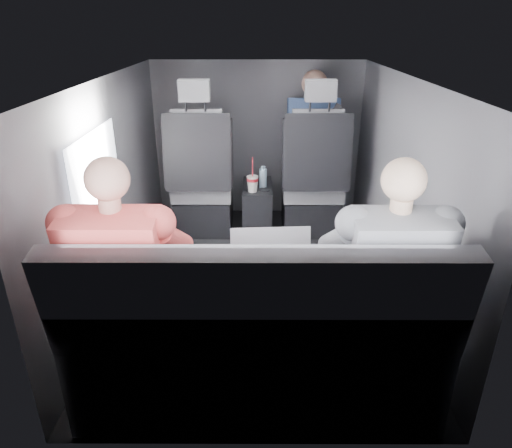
{
  "coord_description": "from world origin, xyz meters",
  "views": [
    {
      "loc": [
        -0.0,
        -2.69,
        1.65
      ],
      "look_at": [
        -0.01,
        -0.05,
        0.47
      ],
      "focal_mm": 32.0,
      "sensor_mm": 36.0,
      "label": 1
    }
  ],
  "objects_px": {
    "laptop_white": "(128,258)",
    "passenger_front_right": "(312,136)",
    "rear_bench": "(257,349)",
    "soda_cup": "(253,183)",
    "laptop_black": "(384,256)",
    "front_seat_right": "(312,187)",
    "passenger_rear_right": "(382,279)",
    "center_console": "(257,208)",
    "front_seat_left": "(202,187)",
    "passenger_rear_left": "(129,278)",
    "water_bottle": "(263,178)",
    "laptop_silver": "(270,259)"
  },
  "relations": [
    {
      "from": "laptop_white",
      "to": "passenger_front_right",
      "type": "height_order",
      "value": "passenger_front_right"
    },
    {
      "from": "passenger_rear_left",
      "to": "passenger_front_right",
      "type": "xyz_separation_m",
      "value": [
        1.02,
        2.06,
        0.14
      ]
    },
    {
      "from": "front_seat_right",
      "to": "laptop_white",
      "type": "bearing_deg",
      "value": -122.6
    },
    {
      "from": "water_bottle",
      "to": "laptop_silver",
      "type": "xyz_separation_m",
      "value": [
        0.01,
        -1.65,
        0.15
      ]
    },
    {
      "from": "rear_bench",
      "to": "water_bottle",
      "type": "bearing_deg",
      "value": 88.63
    },
    {
      "from": "passenger_rear_right",
      "to": "front_seat_right",
      "type": "bearing_deg",
      "value": 93.02
    },
    {
      "from": "soda_cup",
      "to": "passenger_rear_right",
      "type": "height_order",
      "value": "passenger_rear_right"
    },
    {
      "from": "water_bottle",
      "to": "laptop_white",
      "type": "bearing_deg",
      "value": -111.71
    },
    {
      "from": "soda_cup",
      "to": "laptop_white",
      "type": "distance_m",
      "value": 1.65
    },
    {
      "from": "laptop_silver",
      "to": "passenger_rear_left",
      "type": "distance_m",
      "value": 0.64
    },
    {
      "from": "water_bottle",
      "to": "laptop_black",
      "type": "bearing_deg",
      "value": -71.27
    },
    {
      "from": "laptop_black",
      "to": "rear_bench",
      "type": "bearing_deg",
      "value": -155.78
    },
    {
      "from": "front_seat_right",
      "to": "water_bottle",
      "type": "xyz_separation_m",
      "value": [
        -0.4,
        -0.01,
        0.08
      ]
    },
    {
      "from": "laptop_silver",
      "to": "passenger_rear_right",
      "type": "distance_m",
      "value": 0.51
    },
    {
      "from": "soda_cup",
      "to": "passenger_rear_right",
      "type": "xyz_separation_m",
      "value": [
        0.58,
        -1.7,
        0.15
      ]
    },
    {
      "from": "soda_cup",
      "to": "passenger_rear_right",
      "type": "bearing_deg",
      "value": -71.03
    },
    {
      "from": "soda_cup",
      "to": "laptop_black",
      "type": "xyz_separation_m",
      "value": [
        0.63,
        -1.53,
        0.17
      ]
    },
    {
      "from": "center_console",
      "to": "passenger_rear_left",
      "type": "height_order",
      "value": "passenger_rear_left"
    },
    {
      "from": "center_console",
      "to": "rear_bench",
      "type": "relative_size",
      "value": 0.3
    },
    {
      "from": "center_console",
      "to": "passenger_rear_left",
      "type": "distance_m",
      "value": 1.97
    },
    {
      "from": "rear_bench",
      "to": "soda_cup",
      "type": "xyz_separation_m",
      "value": [
        -0.04,
        1.79,
        0.16
      ]
    },
    {
      "from": "center_console",
      "to": "laptop_black",
      "type": "distance_m",
      "value": 1.83
    },
    {
      "from": "laptop_silver",
      "to": "passenger_front_right",
      "type": "distance_m",
      "value": 1.96
    },
    {
      "from": "laptop_white",
      "to": "laptop_black",
      "type": "relative_size",
      "value": 1.12
    },
    {
      "from": "laptop_white",
      "to": "laptop_silver",
      "type": "xyz_separation_m",
      "value": [
        0.67,
        -0.01,
        0.0
      ]
    },
    {
      "from": "front_seat_left",
      "to": "passenger_rear_right",
      "type": "height_order",
      "value": "front_seat_left"
    },
    {
      "from": "laptop_black",
      "to": "water_bottle",
      "type": "bearing_deg",
      "value": 108.73
    },
    {
      "from": "passenger_rear_left",
      "to": "rear_bench",
      "type": "bearing_deg",
      "value": -9.68
    },
    {
      "from": "front_seat_right",
      "to": "laptop_black",
      "type": "distance_m",
      "value": 1.66
    },
    {
      "from": "water_bottle",
      "to": "laptop_white",
      "type": "relative_size",
      "value": 0.4
    },
    {
      "from": "water_bottle",
      "to": "soda_cup",
      "type": "bearing_deg",
      "value": -131.36
    },
    {
      "from": "front_seat_left",
      "to": "laptop_black",
      "type": "distance_m",
      "value": 1.95
    },
    {
      "from": "soda_cup",
      "to": "passenger_rear_left",
      "type": "distance_m",
      "value": 1.78
    },
    {
      "from": "laptop_white",
      "to": "passenger_front_right",
      "type": "distance_m",
      "value": 2.19
    },
    {
      "from": "laptop_black",
      "to": "center_console",
      "type": "bearing_deg",
      "value": 109.54
    },
    {
      "from": "front_seat_left",
      "to": "front_seat_right",
      "type": "xyz_separation_m",
      "value": [
        0.9,
        0.0,
        0.0
      ]
    },
    {
      "from": "front_seat_right",
      "to": "passenger_front_right",
      "type": "relative_size",
      "value": 1.47
    },
    {
      "from": "water_bottle",
      "to": "passenger_rear_right",
      "type": "distance_m",
      "value": 1.86
    },
    {
      "from": "water_bottle",
      "to": "passenger_front_right",
      "type": "bearing_deg",
      "value": 33.51
    },
    {
      "from": "laptop_black",
      "to": "passenger_front_right",
      "type": "height_order",
      "value": "passenger_front_right"
    },
    {
      "from": "laptop_black",
      "to": "passenger_front_right",
      "type": "xyz_separation_m",
      "value": [
        -0.14,
        1.89,
        0.12
      ]
    },
    {
      "from": "front_seat_right",
      "to": "front_seat_left",
      "type": "bearing_deg",
      "value": 180.0
    },
    {
      "from": "center_console",
      "to": "passenger_front_right",
      "type": "height_order",
      "value": "passenger_front_right"
    },
    {
      "from": "front_seat_left",
      "to": "soda_cup",
      "type": "distance_m",
      "value": 0.43
    },
    {
      "from": "passenger_front_right",
      "to": "center_console",
      "type": "bearing_deg",
      "value": -154.48
    },
    {
      "from": "front_seat_right",
      "to": "laptop_silver",
      "type": "height_order",
      "value": "front_seat_right"
    },
    {
      "from": "front_seat_right",
      "to": "passenger_rear_right",
      "type": "relative_size",
      "value": 1.06
    },
    {
      "from": "water_bottle",
      "to": "passenger_rear_left",
      "type": "xyz_separation_m",
      "value": [
        -0.61,
        -1.79,
        0.13
      ]
    },
    {
      "from": "laptop_silver",
      "to": "passenger_rear_right",
      "type": "height_order",
      "value": "passenger_rear_right"
    },
    {
      "from": "passenger_front_right",
      "to": "front_seat_right",
      "type": "bearing_deg",
      "value": -91.51
    }
  ]
}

